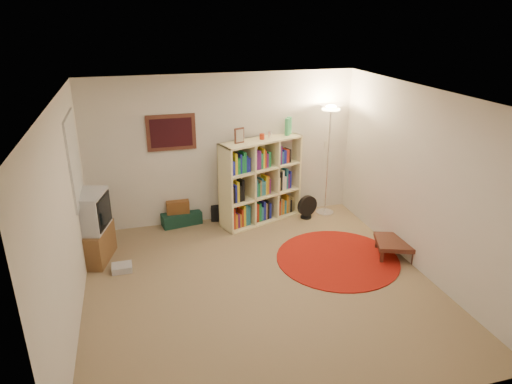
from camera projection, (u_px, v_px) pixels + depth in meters
room at (256, 197)px, 5.62m from camera, size 4.54×4.54×2.54m
bookshelf at (260, 182)px, 7.72m from camera, size 1.50×0.89×1.73m
floor_lamp at (330, 125)px, 7.64m from camera, size 0.48×0.48×1.96m
floor_fan at (307, 207)px, 7.97m from camera, size 0.37×0.24×0.42m
tv_stand at (89, 228)px, 6.51m from camera, size 0.67×0.83×1.05m
dvd_box at (122, 268)px, 6.39m from camera, size 0.28×0.23×0.09m
suitcase at (180, 217)px, 7.84m from camera, size 0.72×0.53×0.21m
wicker_basket at (177, 206)px, 7.74m from camera, size 0.39×0.28×0.22m
duffel_bag at (222, 211)px, 8.00m from camera, size 0.43×0.38×0.26m
red_rug at (337, 258)px, 6.71m from camera, size 1.79×1.79×0.02m
side_table at (395, 243)px, 6.72m from camera, size 0.71×0.71×0.25m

